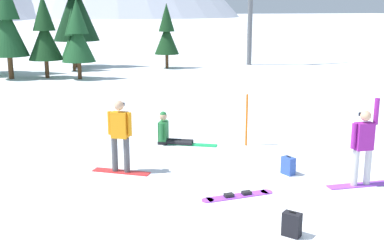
% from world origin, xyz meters
% --- Properties ---
extents(ground_plane, '(800.00, 800.00, 0.00)m').
position_xyz_m(ground_plane, '(0.00, 0.00, 0.00)').
color(ground_plane, white).
extents(snowboarder_foreground, '(1.62, 0.59, 2.04)m').
position_xyz_m(snowboarder_foreground, '(2.22, 0.45, 0.97)').
color(snowboarder_foreground, '#993FD8').
rests_on(snowboarder_foreground, ground_plane).
extents(snowboarder_midground, '(1.31, 1.15, 1.82)m').
position_xyz_m(snowboarder_midground, '(-2.54, 3.66, 0.97)').
color(snowboarder_midground, red).
rests_on(snowboarder_midground, ground_plane).
extents(snowboarder_background, '(1.63, 1.33, 0.99)m').
position_xyz_m(snowboarder_background, '(-0.47, 5.58, 0.35)').
color(snowboarder_background, black).
rests_on(snowboarder_background, ground_plane).
extents(loose_snowboard_far_spare, '(1.69, 0.40, 0.09)m').
position_xyz_m(loose_snowboard_far_spare, '(-0.69, 1.05, 0.02)').
color(loose_snowboard_far_spare, '#993FD8').
rests_on(loose_snowboard_far_spare, ground_plane).
extents(backpack_blue, '(0.30, 0.35, 0.47)m').
position_xyz_m(backpack_blue, '(1.17, 1.79, 0.21)').
color(backpack_blue, '#2D4C9E').
rests_on(backpack_blue, ground_plane).
extents(backpack_black, '(0.36, 0.38, 0.47)m').
position_xyz_m(backpack_black, '(-0.73, -0.96, 0.21)').
color(backpack_black, black).
rests_on(backpack_black, ground_plane).
extents(trail_marker_pole, '(0.06, 0.06, 1.56)m').
position_xyz_m(trail_marker_pole, '(1.56, 4.46, 0.78)').
color(trail_marker_pole, orange).
rests_on(trail_marker_pole, ground_plane).
extents(pine_tree_twin, '(3.16, 3.16, 8.39)m').
position_xyz_m(pine_tree_twin, '(1.12, 26.70, 4.57)').
color(pine_tree_twin, '#472D19').
rests_on(pine_tree_twin, ground_plane).
extents(pine_tree_slender, '(2.26, 2.26, 6.01)m').
position_xyz_m(pine_tree_slender, '(-3.67, 22.45, 3.28)').
color(pine_tree_slender, '#472D19').
rests_on(pine_tree_slender, ground_plane).
extents(pine_tree_tall, '(1.56, 1.56, 4.09)m').
position_xyz_m(pine_tree_tall, '(0.44, 24.63, 2.23)').
color(pine_tree_tall, '#472D19').
rests_on(pine_tree_tall, ground_plane).
extents(pine_tree_broad, '(1.69, 1.69, 4.42)m').
position_xyz_m(pine_tree_broad, '(6.59, 23.48, 2.41)').
color(pine_tree_broad, '#472D19').
rests_on(pine_tree_broad, ground_plane).
extents(pine_tree_short, '(1.94, 1.94, 4.61)m').
position_xyz_m(pine_tree_short, '(-0.03, 20.62, 2.52)').
color(pine_tree_short, '#472D19').
rests_on(pine_tree_short, ground_plane).
extents(pine_tree_young, '(2.00, 2.00, 4.88)m').
position_xyz_m(pine_tree_young, '(-1.69, 21.94, 2.66)').
color(pine_tree_young, '#472D19').
rests_on(pine_tree_young, ground_plane).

